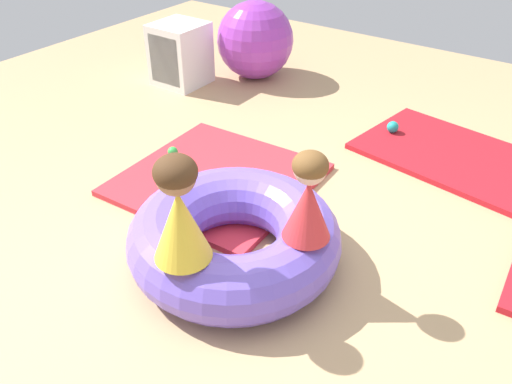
{
  "coord_description": "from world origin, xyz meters",
  "views": [
    {
      "loc": [
        1.24,
        -1.81,
        1.96
      ],
      "look_at": [
        -0.13,
        0.13,
        0.36
      ],
      "focal_mm": 37.17,
      "sensor_mm": 36.0,
      "label": 1
    }
  ],
  "objects_px": {
    "play_ball_teal": "(393,127)",
    "child_in_yellow": "(179,210)",
    "play_ball_green": "(173,152)",
    "child_in_red": "(308,197)",
    "exercise_ball_large": "(255,40)",
    "inflatable_cushion": "(234,238)",
    "storage_cube": "(179,55)"
  },
  "relations": [
    {
      "from": "play_ball_teal",
      "to": "child_in_yellow",
      "type": "bearing_deg",
      "value": -92.36
    },
    {
      "from": "child_in_yellow",
      "to": "play_ball_green",
      "type": "xyz_separation_m",
      "value": [
        -1.04,
        1.02,
        -0.52
      ]
    },
    {
      "from": "child_in_red",
      "to": "exercise_ball_large",
      "type": "bearing_deg",
      "value": 157.14
    },
    {
      "from": "child_in_red",
      "to": "play_ball_teal",
      "type": "xyz_separation_m",
      "value": [
        -0.29,
        1.82,
        -0.48
      ]
    },
    {
      "from": "play_ball_teal",
      "to": "child_in_red",
      "type": "bearing_deg",
      "value": -80.91
    },
    {
      "from": "child_in_red",
      "to": "play_ball_green",
      "type": "height_order",
      "value": "child_in_red"
    },
    {
      "from": "inflatable_cushion",
      "to": "child_in_red",
      "type": "bearing_deg",
      "value": 6.89
    },
    {
      "from": "play_ball_green",
      "to": "storage_cube",
      "type": "bearing_deg",
      "value": 129.98
    },
    {
      "from": "play_ball_green",
      "to": "exercise_ball_large",
      "type": "relative_size",
      "value": 0.1
    },
    {
      "from": "exercise_ball_large",
      "to": "child_in_yellow",
      "type": "bearing_deg",
      "value": -60.82
    },
    {
      "from": "child_in_red",
      "to": "play_ball_teal",
      "type": "height_order",
      "value": "child_in_red"
    },
    {
      "from": "inflatable_cushion",
      "to": "play_ball_teal",
      "type": "relative_size",
      "value": 12.68
    },
    {
      "from": "child_in_yellow",
      "to": "inflatable_cushion",
      "type": "bearing_deg",
      "value": 75.27
    },
    {
      "from": "child_in_yellow",
      "to": "storage_cube",
      "type": "height_order",
      "value": "child_in_yellow"
    },
    {
      "from": "child_in_red",
      "to": "exercise_ball_large",
      "type": "height_order",
      "value": "child_in_red"
    },
    {
      "from": "child_in_red",
      "to": "play_ball_green",
      "type": "distance_m",
      "value": 1.61
    },
    {
      "from": "child_in_yellow",
      "to": "child_in_red",
      "type": "height_order",
      "value": "child_in_yellow"
    },
    {
      "from": "play_ball_green",
      "to": "exercise_ball_large",
      "type": "height_order",
      "value": "exercise_ball_large"
    },
    {
      "from": "play_ball_green",
      "to": "exercise_ball_large",
      "type": "bearing_deg",
      "value": 105.3
    },
    {
      "from": "play_ball_teal",
      "to": "exercise_ball_large",
      "type": "height_order",
      "value": "exercise_ball_large"
    },
    {
      "from": "play_ball_green",
      "to": "inflatable_cushion",
      "type": "bearing_deg",
      "value": -30.89
    },
    {
      "from": "child_in_yellow",
      "to": "play_ball_green",
      "type": "relative_size",
      "value": 7.13
    },
    {
      "from": "play_ball_teal",
      "to": "storage_cube",
      "type": "distance_m",
      "value": 2.08
    },
    {
      "from": "inflatable_cushion",
      "to": "play_ball_green",
      "type": "relative_size",
      "value": 15.34
    },
    {
      "from": "child_in_yellow",
      "to": "play_ball_teal",
      "type": "bearing_deg",
      "value": 70.29
    },
    {
      "from": "storage_cube",
      "to": "inflatable_cushion",
      "type": "bearing_deg",
      "value": -41.38
    },
    {
      "from": "child_in_red",
      "to": "exercise_ball_large",
      "type": "xyz_separation_m",
      "value": [
        -1.88,
        2.22,
        -0.21
      ]
    },
    {
      "from": "inflatable_cushion",
      "to": "child_in_yellow",
      "type": "height_order",
      "value": "child_in_yellow"
    },
    {
      "from": "inflatable_cushion",
      "to": "child_in_red",
      "type": "xyz_separation_m",
      "value": [
        0.4,
        0.05,
        0.4
      ]
    },
    {
      "from": "child_in_yellow",
      "to": "child_in_red",
      "type": "relative_size",
      "value": 1.15
    },
    {
      "from": "exercise_ball_large",
      "to": "inflatable_cushion",
      "type": "bearing_deg",
      "value": -56.96
    },
    {
      "from": "child_in_red",
      "to": "exercise_ball_large",
      "type": "relative_size",
      "value": 0.65
    }
  ]
}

